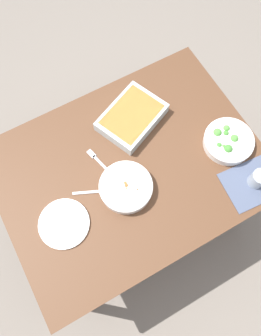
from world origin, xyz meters
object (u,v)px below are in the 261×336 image
(side_plate, at_px, (64,224))
(fork_on_table, at_px, (99,161))
(stew_bowl, at_px, (126,187))
(baking_dish, at_px, (132,117))
(spoon_by_broccoli, at_px, (219,148))
(broccoli_bowl, at_px, (228,141))
(drink_cup, at_px, (258,179))
(spoon_by_stew, at_px, (98,191))

(side_plate, xyz_separation_m, fork_on_table, (-0.26, -0.18, -0.00))
(stew_bowl, height_order, baking_dish, same)
(side_plate, bearing_deg, spoon_by_broccoli, 177.94)
(baking_dish, relative_size, spoon_by_broccoli, 2.07)
(broccoli_bowl, relative_size, fork_on_table, 1.32)
(drink_cup, height_order, spoon_by_broccoli, drink_cup)
(baking_dish, xyz_separation_m, side_plate, (0.50, 0.30, -0.03))
(stew_bowl, xyz_separation_m, fork_on_table, (0.04, -0.18, -0.03))
(stew_bowl, height_order, drink_cup, drink_cup)
(broccoli_bowl, distance_m, spoon_by_broccoli, 0.05)
(fork_on_table, bearing_deg, drink_cup, 142.97)
(side_plate, distance_m, spoon_by_stew, 0.20)
(stew_bowl, height_order, spoon_by_broccoli, stew_bowl)
(stew_bowl, bearing_deg, side_plate, 1.18)
(baking_dish, bearing_deg, stew_bowl, 56.65)
(baking_dish, bearing_deg, fork_on_table, 25.65)
(drink_cup, xyz_separation_m, side_plate, (0.83, -0.24, -0.03))
(baking_dish, height_order, spoon_by_stew, baking_dish)
(drink_cup, bearing_deg, side_plate, -16.42)
(stew_bowl, relative_size, side_plate, 1.07)
(drink_cup, bearing_deg, spoon_by_stew, -25.37)
(stew_bowl, relative_size, broccoli_bowl, 1.02)
(fork_on_table, bearing_deg, side_plate, 35.06)
(spoon_by_broccoli, distance_m, fork_on_table, 0.56)
(spoon_by_stew, relative_size, spoon_by_broccoli, 0.96)
(stew_bowl, xyz_separation_m, spoon_by_stew, (0.11, -0.05, -0.03))
(spoon_by_broccoli, bearing_deg, stew_bowl, -4.13)
(drink_cup, xyz_separation_m, spoon_by_stew, (0.64, -0.30, -0.03))
(drink_cup, distance_m, spoon_by_broccoli, 0.22)
(drink_cup, height_order, spoon_by_stew, drink_cup)
(stew_bowl, bearing_deg, baking_dish, -123.35)
(baking_dish, bearing_deg, side_plate, 30.82)
(side_plate, distance_m, spoon_by_broccoli, 0.78)
(spoon_by_stew, bearing_deg, drink_cup, 154.63)
(broccoli_bowl, bearing_deg, side_plate, -1.94)
(side_plate, height_order, spoon_by_broccoli, side_plate)
(spoon_by_stew, distance_m, spoon_by_broccoli, 0.60)
(broccoli_bowl, relative_size, baking_dish, 0.64)
(spoon_by_stew, height_order, spoon_by_broccoli, same)
(spoon_by_stew, bearing_deg, baking_dish, -141.86)
(broccoli_bowl, relative_size, spoon_by_stew, 1.39)
(stew_bowl, relative_size, drink_cup, 2.78)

